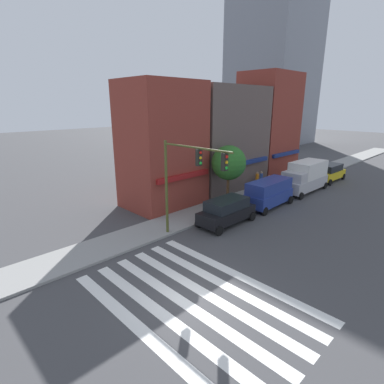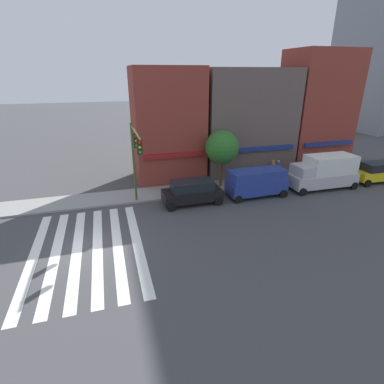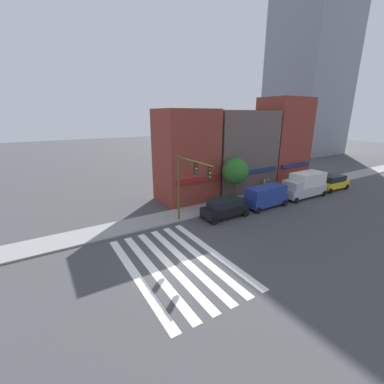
{
  "view_description": "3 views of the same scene",
  "coord_description": "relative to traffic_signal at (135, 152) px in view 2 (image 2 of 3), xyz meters",
  "views": [
    {
      "loc": [
        -8.36,
        -8.3,
        8.57
      ],
      "look_at": [
        3.69,
        4.0,
        3.5
      ],
      "focal_mm": 28.0,
      "sensor_mm": 36.0,
      "label": 1
    },
    {
      "loc": [
        1.71,
        -16.57,
        9.89
      ],
      "look_at": [
        7.95,
        4.7,
        1.0
      ],
      "focal_mm": 28.0,
      "sensor_mm": 36.0,
      "label": 2
    },
    {
      "loc": [
        -7.33,
        -13.81,
        9.89
      ],
      "look_at": [
        3.69,
        4.0,
        3.5
      ],
      "focal_mm": 24.0,
      "sensor_mm": 36.0,
      "label": 3
    }
  ],
  "objects": [
    {
      "name": "ground_plane",
      "position": [
        -3.69,
        -4.43,
        -4.65
      ],
      "size": [
        200.0,
        200.0,
        0.0
      ],
      "primitive_type": "plane",
      "color": "#424244"
    },
    {
      "name": "sidewalk_left",
      "position": [
        -3.69,
        3.07,
        -4.58
      ],
      "size": [
        120.0,
        3.0,
        0.15
      ],
      "color": "gray",
      "rests_on": "ground_plane"
    },
    {
      "name": "crosswalk_stripes",
      "position": [
        -3.69,
        -4.43,
        -4.65
      ],
      "size": [
        6.5,
        10.8,
        0.01
      ],
      "color": "silver",
      "rests_on": "ground_plane"
    },
    {
      "name": "storefront_row",
      "position": [
        12.54,
        7.07,
        0.82
      ],
      "size": [
        22.98,
        5.3,
        12.1
      ],
      "color": "maroon",
      "rests_on": "ground_plane"
    },
    {
      "name": "traffic_signal",
      "position": [
        0.0,
        0.0,
        0.0
      ],
      "size": [
        0.32,
        5.47,
        6.39
      ],
      "color": "#474C1E",
      "rests_on": "ground_plane"
    },
    {
      "name": "suv_black",
      "position": [
        4.26,
        0.27,
        -3.62
      ],
      "size": [
        4.7,
        2.12,
        1.94
      ],
      "rotation": [
        0.0,
        0.0,
        -0.0
      ],
      "color": "black",
      "rests_on": "ground_plane"
    },
    {
      "name": "van_blue",
      "position": [
        9.96,
        0.27,
        -3.36
      ],
      "size": [
        5.05,
        2.22,
        2.34
      ],
      "rotation": [
        0.0,
        0.0,
        0.02
      ],
      "color": "navy",
      "rests_on": "ground_plane"
    },
    {
      "name": "box_truck_silver",
      "position": [
        16.65,
        0.27,
        -3.06
      ],
      "size": [
        6.23,
        2.42,
        3.04
      ],
      "rotation": [
        0.0,
        0.0,
        -0.01
      ],
      "color": "#B7B7BC",
      "rests_on": "ground_plane"
    },
    {
      "name": "suv_yellow",
      "position": [
        22.87,
        0.27,
        -3.62
      ],
      "size": [
        4.75,
        2.12,
        1.94
      ],
      "rotation": [
        0.0,
        0.0,
        -0.03
      ],
      "color": "yellow",
      "rests_on": "ground_plane"
    },
    {
      "name": "pedestrian_grey_coat",
      "position": [
        13.11,
        2.22,
        -3.58
      ],
      "size": [
        0.32,
        0.32,
        1.77
      ],
      "rotation": [
        0.0,
        0.0,
        5.08
      ],
      "color": "#23232D",
      "rests_on": "sidewalk_left"
    },
    {
      "name": "pedestrian_orange_vest",
      "position": [
        13.66,
        3.95,
        -3.58
      ],
      "size": [
        0.32,
        0.32,
        1.77
      ],
      "rotation": [
        0.0,
        0.0,
        4.04
      ],
      "color": "#23232D",
      "rests_on": "sidewalk_left"
    },
    {
      "name": "pedestrian_blue_shirt",
      "position": [
        14.11,
        3.73,
        -3.58
      ],
      "size": [
        0.32,
        0.32,
        1.77
      ],
      "rotation": [
        0.0,
        0.0,
        2.88
      ],
      "color": "#23232D",
      "rests_on": "sidewalk_left"
    },
    {
      "name": "street_tree",
      "position": [
        7.83,
        3.07,
        -0.9
      ],
      "size": [
        2.97,
        2.97,
        5.1
      ],
      "color": "brown",
      "rests_on": "sidewalk_left"
    }
  ]
}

